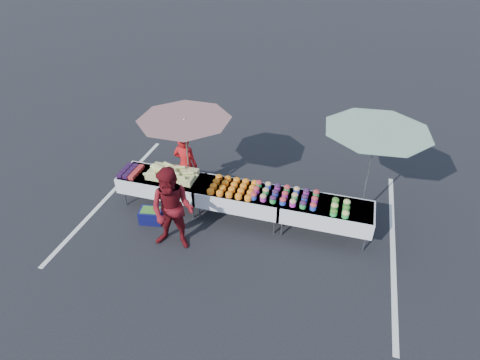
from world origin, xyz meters
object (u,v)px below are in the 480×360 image
(table_center, at_px, (240,196))
(storage_bin, at_px, (151,215))
(umbrella_left, at_px, (185,126))
(umbrella_right, at_px, (376,138))
(table_right, at_px, (326,211))
(table_left, at_px, (162,183))
(customer, at_px, (172,210))
(vendor, at_px, (186,165))

(table_center, height_order, storage_bin, table_center)
(umbrella_left, height_order, umbrella_right, umbrella_right)
(table_right, bearing_deg, table_left, 180.00)
(table_center, distance_m, customer, 1.57)
(umbrella_right, bearing_deg, vendor, -176.38)
(table_center, distance_m, table_right, 1.80)
(table_right, distance_m, storage_bin, 3.68)
(vendor, distance_m, customer, 1.80)
(table_center, bearing_deg, vendor, 159.22)
(table_left, distance_m, customer, 1.47)
(table_left, distance_m, table_right, 3.60)
(umbrella_left, relative_size, umbrella_right, 1.00)
(table_left, relative_size, storage_bin, 3.52)
(table_center, bearing_deg, storage_bin, -160.10)
(vendor, height_order, umbrella_left, umbrella_left)
(table_center, height_order, customer, customer)
(customer, relative_size, storage_bin, 3.40)
(table_left, height_order, table_center, same)
(table_left, bearing_deg, storage_bin, -89.58)
(umbrella_left, distance_m, storage_bin, 2.04)
(umbrella_left, bearing_deg, table_right, -7.31)
(customer, distance_m, storage_bin, 1.22)
(table_right, bearing_deg, customer, -157.00)
(storage_bin, bearing_deg, customer, -42.77)
(table_left, bearing_deg, table_center, 0.00)
(umbrella_right, bearing_deg, customer, -150.37)
(table_right, distance_m, umbrella_right, 1.72)
(umbrella_right, height_order, storage_bin, umbrella_right)
(umbrella_right, bearing_deg, table_right, -131.19)
(customer, bearing_deg, table_right, 19.67)
(table_left, height_order, table_right, same)
(table_right, height_order, umbrella_left, umbrella_left)
(table_left, distance_m, vendor, 0.68)
(table_right, relative_size, storage_bin, 3.52)
(vendor, height_order, customer, customer)
(table_left, relative_size, vendor, 1.20)
(table_center, height_order, umbrella_right, umbrella_right)
(vendor, relative_size, umbrella_right, 0.60)
(table_right, height_order, umbrella_right, umbrella_right)
(table_left, xyz_separation_m, umbrella_right, (4.30, 0.80, 1.35))
(vendor, relative_size, customer, 0.86)
(umbrella_right, bearing_deg, table_left, -169.46)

